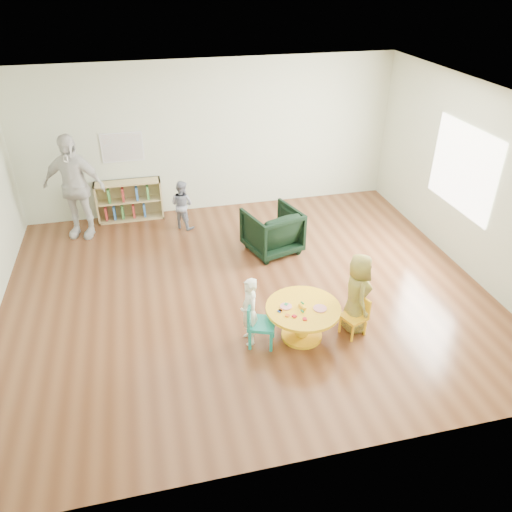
% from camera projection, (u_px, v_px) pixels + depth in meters
% --- Properties ---
extents(room, '(7.10, 7.00, 2.80)m').
position_uv_depth(room, '(245.00, 171.00, 6.48)').
color(room, '#59321C').
rests_on(room, ground).
extents(activity_table, '(0.96, 0.96, 0.52)m').
position_uv_depth(activity_table, '(303.00, 316.00, 6.38)').
color(activity_table, yellow).
rests_on(activity_table, ground).
extents(kid_chair_left, '(0.43, 0.43, 0.63)m').
position_uv_depth(kid_chair_left, '(258.00, 322.00, 6.27)').
color(kid_chair_left, teal).
rests_on(kid_chair_left, ground).
extents(kid_chair_right, '(0.38, 0.38, 0.54)m').
position_uv_depth(kid_chair_right, '(356.00, 315.00, 6.48)').
color(kid_chair_right, yellow).
rests_on(kid_chair_right, ground).
extents(bookshelf, '(1.20, 0.30, 0.75)m').
position_uv_depth(bookshelf, '(129.00, 200.00, 9.32)').
color(bookshelf, tan).
rests_on(bookshelf, ground).
extents(alphabet_poster, '(0.74, 0.01, 0.54)m').
position_uv_depth(alphabet_poster, '(122.00, 147.00, 8.92)').
color(alphabet_poster, white).
rests_on(alphabet_poster, ground).
extents(armchair, '(1.01, 1.03, 0.76)m').
position_uv_depth(armchair, '(272.00, 231.00, 8.27)').
color(armchair, black).
rests_on(armchair, ground).
extents(child_left, '(0.25, 0.36, 0.94)m').
position_uv_depth(child_left, '(249.00, 311.00, 6.24)').
color(child_left, white).
rests_on(child_left, ground).
extents(child_right, '(0.44, 0.60, 1.11)m').
position_uv_depth(child_right, '(357.00, 293.00, 6.43)').
color(child_right, yellow).
rests_on(child_right, ground).
extents(toddler, '(0.55, 0.55, 0.90)m').
position_uv_depth(toddler, '(182.00, 205.00, 8.96)').
color(toddler, '#1C2846').
rests_on(toddler, ground).
extents(adult_caretaker, '(1.16, 0.77, 1.84)m').
position_uv_depth(adult_caretaker, '(74.00, 187.00, 8.48)').
color(adult_caretaker, silver).
rests_on(adult_caretaker, ground).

